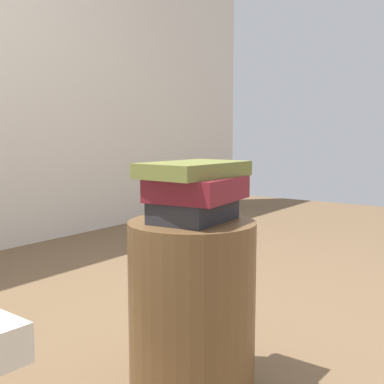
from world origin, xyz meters
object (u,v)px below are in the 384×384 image
book_charcoal (195,210)px  book_maroon (197,188)px  side_table (192,308)px  book_olive (193,169)px

book_charcoal → book_maroon: bearing=-73.4°
book_charcoal → side_table: bearing=154.6°
book_maroon → book_olive: (-0.00, 0.01, 0.05)m
side_table → book_maroon: size_ratio=1.95×
side_table → book_charcoal: 0.28m
book_olive → book_maroon: bearing=-72.7°
book_maroon → book_olive: book_olive is taller
book_maroon → book_olive: 0.05m
side_table → book_charcoal: bearing=-20.2°
book_charcoal → book_olive: book_olive is taller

